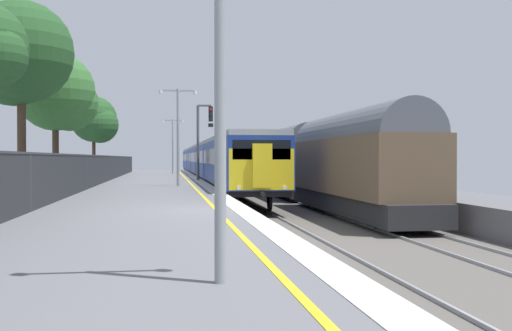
{
  "coord_description": "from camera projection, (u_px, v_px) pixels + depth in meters",
  "views": [
    {
      "loc": [
        -1.77,
        -17.04,
        1.48
      ],
      "look_at": [
        1.76,
        6.24,
        1.19
      ],
      "focal_mm": 41.83,
      "sensor_mm": 36.0,
      "label": 1
    }
  ],
  "objects": [
    {
      "name": "ground",
      "position": [
        317.0,
        229.0,
        17.53
      ],
      "size": [
        17.4,
        110.0,
        1.21
      ],
      "color": "slate"
    },
    {
      "name": "background_tree_back",
      "position": [
        96.0,
        121.0,
        51.97
      ],
      "size": [
        4.2,
        4.12,
        6.9
      ],
      "color": "#473323",
      "rests_on": "ground"
    },
    {
      "name": "signal_gantry",
      "position": [
        202.0,
        133.0,
        39.68
      ],
      "size": [
        1.1,
        0.24,
        5.04
      ],
      "color": "#47474C",
      "rests_on": "ground"
    },
    {
      "name": "background_tree_right",
      "position": [
        18.0,
        57.0,
        24.12
      ],
      "size": [
        4.18,
        4.18,
        7.87
      ],
      "color": "#473323",
      "rests_on": "ground"
    },
    {
      "name": "platform_lamp_far",
      "position": [
        173.0,
        141.0,
        55.96
      ],
      "size": [
        2.0,
        0.2,
        5.13
      ],
      "color": "#93999E",
      "rests_on": "ground"
    },
    {
      "name": "platform_lamp_mid",
      "position": [
        178.0,
        128.0,
        31.48
      ],
      "size": [
        2.0,
        0.2,
        5.14
      ],
      "color": "#93999E",
      "rests_on": "ground"
    },
    {
      "name": "commuter_train_at_platform",
      "position": [
        208.0,
        160.0,
        55.8
      ],
      "size": [
        2.83,
        64.35,
        3.81
      ],
      "color": "navy",
      "rests_on": "ground"
    },
    {
      "name": "platform_lamp_near",
      "position": [
        220.0,
        19.0,
        7.01
      ],
      "size": [
        2.0,
        0.2,
        5.24
      ],
      "color": "#93999E",
      "rests_on": "ground"
    },
    {
      "name": "freight_train_adjacent_track",
      "position": [
        268.0,
        159.0,
        46.24
      ],
      "size": [
        2.6,
        56.39,
        4.41
      ],
      "color": "#232326",
      "rests_on": "ground"
    },
    {
      "name": "background_tree_centre",
      "position": [
        59.0,
        95.0,
        29.47
      ],
      "size": [
        3.97,
        3.87,
        6.69
      ],
      "color": "#473323",
      "rests_on": "ground"
    },
    {
      "name": "platform_back_fence",
      "position": [
        30.0,
        181.0,
        16.3
      ],
      "size": [
        0.07,
        99.0,
        1.65
      ],
      "color": "#282B2D",
      "rests_on": "ground"
    }
  ]
}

